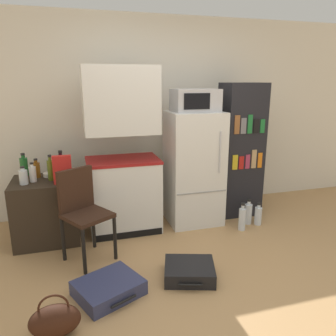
# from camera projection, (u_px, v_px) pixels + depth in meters

# --- Properties ---
(ground_plane) EXTENTS (24.00, 24.00, 0.00)m
(ground_plane) POSITION_uv_depth(u_px,v_px,m) (214.00, 281.00, 2.97)
(ground_plane) COLOR tan
(wall_back) EXTENTS (6.40, 0.10, 2.58)m
(wall_back) POSITION_uv_depth(u_px,v_px,m) (171.00, 116.00, 4.55)
(wall_back) COLOR silver
(wall_back) RESTS_ON ground_plane
(side_table) EXTENTS (0.69, 0.61, 0.71)m
(side_table) POSITION_uv_depth(u_px,v_px,m) (47.00, 210.00, 3.68)
(side_table) COLOR #2D2319
(side_table) RESTS_ON ground_plane
(kitchen_hutch) EXTENTS (0.84, 0.56, 1.92)m
(kitchen_hutch) POSITION_uv_depth(u_px,v_px,m) (123.00, 157.00, 3.81)
(kitchen_hutch) COLOR silver
(kitchen_hutch) RESTS_ON ground_plane
(refrigerator) EXTENTS (0.65, 0.59, 1.40)m
(refrigerator) POSITION_uv_depth(u_px,v_px,m) (194.00, 168.00, 4.09)
(refrigerator) COLOR silver
(refrigerator) RESTS_ON ground_plane
(microwave) EXTENTS (0.54, 0.37, 0.26)m
(microwave) POSITION_uv_depth(u_px,v_px,m) (195.00, 100.00, 3.87)
(microwave) COLOR #B7B7BC
(microwave) RESTS_ON refrigerator
(bookshelf) EXTENTS (0.53, 0.40, 1.74)m
(bookshelf) POSITION_uv_depth(u_px,v_px,m) (240.00, 151.00, 4.31)
(bookshelf) COLOR black
(bookshelf) RESTS_ON ground_plane
(bottle_clear_short) EXTENTS (0.09, 0.09, 0.19)m
(bottle_clear_short) POSITION_uv_depth(u_px,v_px,m) (23.00, 177.00, 3.42)
(bottle_clear_short) COLOR silver
(bottle_clear_short) RESTS_ON side_table
(bottle_olive_oil) EXTENTS (0.07, 0.07, 0.28)m
(bottle_olive_oil) POSITION_uv_depth(u_px,v_px,m) (51.00, 170.00, 3.55)
(bottle_olive_oil) COLOR #566619
(bottle_olive_oil) RESTS_ON side_table
(bottle_green_tall) EXTENTS (0.09, 0.09, 0.26)m
(bottle_green_tall) POSITION_uv_depth(u_px,v_px,m) (24.00, 166.00, 3.73)
(bottle_green_tall) COLOR #1E6028
(bottle_green_tall) RESTS_ON side_table
(bottle_amber_beer) EXTENTS (0.08, 0.08, 0.22)m
(bottle_amber_beer) POSITION_uv_depth(u_px,v_px,m) (36.00, 170.00, 3.67)
(bottle_amber_beer) COLOR brown
(bottle_amber_beer) RESTS_ON side_table
(bottle_wine_dark) EXTENTS (0.08, 0.08, 0.30)m
(bottle_wine_dark) POSITION_uv_depth(u_px,v_px,m) (61.00, 166.00, 3.69)
(bottle_wine_dark) COLOR black
(bottle_wine_dark) RESTS_ON side_table
(bottle_milk_white) EXTENTS (0.07, 0.07, 0.21)m
(bottle_milk_white) POSITION_uv_depth(u_px,v_px,m) (33.00, 174.00, 3.51)
(bottle_milk_white) COLOR white
(bottle_milk_white) RESTS_ON side_table
(bowl) EXTENTS (0.15, 0.15, 0.04)m
(bowl) POSITION_uv_depth(u_px,v_px,m) (50.00, 174.00, 3.73)
(bowl) COLOR silver
(bowl) RESTS_ON side_table
(cereal_box) EXTENTS (0.19, 0.07, 0.30)m
(cereal_box) POSITION_uv_depth(u_px,v_px,m) (62.00, 170.00, 3.44)
(cereal_box) COLOR red
(cereal_box) RESTS_ON side_table
(chair) EXTENTS (0.55, 0.55, 0.93)m
(chair) POSITION_uv_depth(u_px,v_px,m) (82.00, 206.00, 3.25)
(chair) COLOR black
(chair) RESTS_ON ground_plane
(suitcase_large_flat) EXTENTS (0.55, 0.50, 0.13)m
(suitcase_large_flat) POSITION_uv_depth(u_px,v_px,m) (189.00, 271.00, 3.01)
(suitcase_large_flat) COLOR black
(suitcase_large_flat) RESTS_ON ground_plane
(suitcase_small_flat) EXTENTS (0.65, 0.60, 0.13)m
(suitcase_small_flat) POSITION_uv_depth(u_px,v_px,m) (109.00, 288.00, 2.77)
(suitcase_small_flat) COLOR navy
(suitcase_small_flat) RESTS_ON ground_plane
(handbag) EXTENTS (0.36, 0.20, 0.33)m
(handbag) POSITION_uv_depth(u_px,v_px,m) (55.00, 320.00, 2.31)
(handbag) COLOR #33190F
(handbag) RESTS_ON ground_plane
(water_bottle_front) EXTENTS (0.09, 0.09, 0.33)m
(water_bottle_front) POSITION_uv_depth(u_px,v_px,m) (248.00, 213.00, 4.14)
(water_bottle_front) COLOR silver
(water_bottle_front) RESTS_ON ground_plane
(water_bottle_middle) EXTENTS (0.09, 0.09, 0.29)m
(water_bottle_middle) POSITION_uv_depth(u_px,v_px,m) (258.00, 215.00, 4.12)
(water_bottle_middle) COLOR silver
(water_bottle_middle) RESTS_ON ground_plane
(water_bottle_back) EXTENTS (0.08, 0.08, 0.35)m
(water_bottle_back) POSITION_uv_depth(u_px,v_px,m) (242.00, 219.00, 3.96)
(water_bottle_back) COLOR silver
(water_bottle_back) RESTS_ON ground_plane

